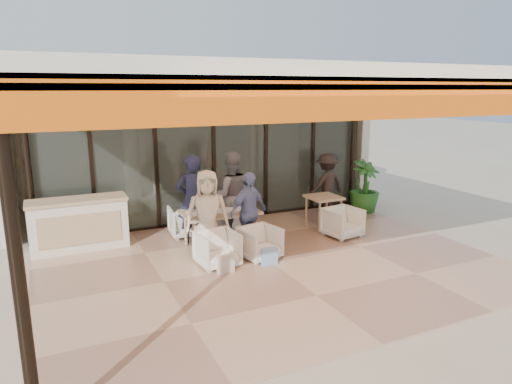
# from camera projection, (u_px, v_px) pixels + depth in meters

# --- Properties ---
(ground) EXTENTS (70.00, 70.00, 0.00)m
(ground) POSITION_uv_depth(u_px,v_px,m) (272.00, 264.00, 8.31)
(ground) COLOR #C6B293
(ground) RESTS_ON ground
(terrace_floor) EXTENTS (8.00, 6.00, 0.01)m
(terrace_floor) POSITION_uv_depth(u_px,v_px,m) (272.00, 264.00, 8.31)
(terrace_floor) COLOR tan
(terrace_floor) RESTS_ON ground
(terrace_structure) EXTENTS (8.00, 6.00, 3.40)m
(terrace_structure) POSITION_uv_depth(u_px,v_px,m) (281.00, 80.00, 7.35)
(terrace_structure) COLOR silver
(terrace_structure) RESTS_ON ground
(glass_storefront) EXTENTS (8.08, 0.10, 3.20)m
(glass_storefront) POSITION_uv_depth(u_px,v_px,m) (214.00, 155.00, 10.60)
(glass_storefront) COLOR #9EADA3
(glass_storefront) RESTS_ON ground
(interior_block) EXTENTS (9.05, 3.62, 3.52)m
(interior_block) POSITION_uv_depth(u_px,v_px,m) (184.00, 122.00, 12.50)
(interior_block) COLOR silver
(interior_block) RESTS_ON ground
(host_counter) EXTENTS (1.85, 0.65, 1.04)m
(host_counter) POSITION_uv_depth(u_px,v_px,m) (79.00, 224.00, 8.93)
(host_counter) COLOR silver
(host_counter) RESTS_ON ground
(dining_table) EXTENTS (1.50, 0.90, 0.93)m
(dining_table) POSITION_uv_depth(u_px,v_px,m) (220.00, 214.00, 9.08)
(dining_table) COLOR #D5B782
(dining_table) RESTS_ON ground
(chair_far_left) EXTENTS (0.74, 0.70, 0.72)m
(chair_far_left) POSITION_uv_depth(u_px,v_px,m) (186.00, 220.00, 9.81)
(chair_far_left) COLOR white
(chair_far_left) RESTS_ON ground
(chair_far_right) EXTENTS (0.88, 0.85, 0.74)m
(chair_far_right) POSITION_uv_depth(u_px,v_px,m) (223.00, 215.00, 10.16)
(chair_far_right) COLOR white
(chair_far_right) RESTS_ON ground
(chair_near_left) EXTENTS (0.73, 0.69, 0.71)m
(chair_near_left) POSITION_uv_depth(u_px,v_px,m) (217.00, 247.00, 8.14)
(chair_near_left) COLOR white
(chair_near_left) RESTS_ON ground
(chair_near_right) EXTENTS (0.78, 0.74, 0.68)m
(chair_near_right) POSITION_uv_depth(u_px,v_px,m) (260.00, 241.00, 8.49)
(chair_near_right) COLOR white
(chair_near_right) RESTS_ON ground
(diner_navy) EXTENTS (0.69, 0.46, 1.84)m
(diner_navy) POSITION_uv_depth(u_px,v_px,m) (193.00, 200.00, 9.25)
(diner_navy) COLOR #181A36
(diner_navy) RESTS_ON ground
(diner_grey) EXTENTS (1.02, 0.86, 1.85)m
(diner_grey) POSITION_uv_depth(u_px,v_px,m) (231.00, 195.00, 9.59)
(diner_grey) COLOR slate
(diner_grey) RESTS_ON ground
(diner_cream) EXTENTS (0.92, 0.71, 1.67)m
(diner_cream) POSITION_uv_depth(u_px,v_px,m) (207.00, 214.00, 8.47)
(diner_cream) COLOR beige
(diner_cream) RESTS_ON ground
(diner_periwinkle) EXTENTS (1.00, 0.68, 1.57)m
(diner_periwinkle) POSITION_uv_depth(u_px,v_px,m) (248.00, 212.00, 8.83)
(diner_periwinkle) COLOR #6C7DB5
(diner_periwinkle) RESTS_ON ground
(tote_bag_cream) EXTENTS (0.30, 0.10, 0.34)m
(tote_bag_cream) POSITION_uv_depth(u_px,v_px,m) (226.00, 265.00, 7.83)
(tote_bag_cream) COLOR silver
(tote_bag_cream) RESTS_ON ground
(tote_bag_blue) EXTENTS (0.30, 0.10, 0.34)m
(tote_bag_blue) POSITION_uv_depth(u_px,v_px,m) (269.00, 257.00, 8.18)
(tote_bag_blue) COLOR #99BFD8
(tote_bag_blue) RESTS_ON ground
(side_table) EXTENTS (0.70, 0.70, 0.74)m
(side_table) POSITION_uv_depth(u_px,v_px,m) (324.00, 201.00, 10.33)
(side_table) COLOR #D5B782
(side_table) RESTS_ON ground
(side_chair) EXTENTS (0.78, 0.74, 0.71)m
(side_chair) POSITION_uv_depth(u_px,v_px,m) (343.00, 221.00, 9.73)
(side_chair) COLOR white
(side_chair) RESTS_ON ground
(standing_woman) EXTENTS (1.07, 0.71, 1.54)m
(standing_woman) POSITION_uv_depth(u_px,v_px,m) (327.00, 184.00, 11.47)
(standing_woman) COLOR black
(standing_woman) RESTS_ON ground
(potted_palm) EXTENTS (0.89, 0.89, 1.36)m
(potted_palm) POSITION_uv_depth(u_px,v_px,m) (364.00, 187.00, 11.59)
(potted_palm) COLOR #1E5919
(potted_palm) RESTS_ON ground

